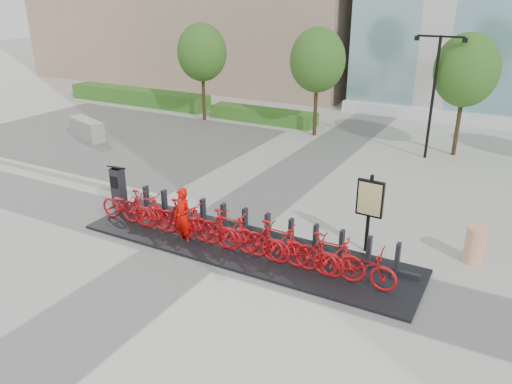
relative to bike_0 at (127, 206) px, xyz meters
The scene contains 27 objects.
ground 2.67m from the bike_0, ahead, with size 120.00×120.00×0.00m, color beige.
gravel_patch 10.24m from the bike_0, 136.39° to the left, with size 14.00×14.00×0.00m, color #504D4A.
curb 7.67m from the bike_0, 165.24° to the left, with size 14.00×0.25×0.15m, color #A4A49B.
hedge_a 17.71m from the bike_0, 130.07° to the left, with size 10.00×1.40×0.90m, color #2D5820.
hedge_b 13.47m from the bike_0, 100.27° to the left, with size 6.00×1.20×0.70m, color #2D5820.
tree_0 13.54m from the bike_0, 114.14° to the left, with size 2.60×2.60×5.10m.
tree_1 12.47m from the bike_0, 84.78° to the left, with size 2.60×2.60×5.10m.
tree_2 14.56m from the bike_0, 57.76° to the left, with size 2.60×2.60×5.10m.
streetlamp 13.12m from the bike_0, 59.15° to the left, with size 2.00×0.20×5.00m.
dock_pad 3.95m from the bike_0, ahead, with size 9.60×2.40×0.08m, color black.
dock_rail_posts 4.05m from the bike_0, 11.77° to the left, with size 8.02×0.50×0.85m, color black, non-canonical shape.
bike_0 is the anchor object (origin of this frame).
bike_1 0.72m from the bike_0, ahead, with size 0.53×1.86×1.12m, color #AB0B10.
bike_2 1.44m from the bike_0, ahead, with size 0.67×1.92×1.01m, color #AB0B10.
bike_3 2.16m from the bike_0, ahead, with size 0.53×1.86×1.12m, color #AB0B10.
bike_4 2.88m from the bike_0, ahead, with size 0.67×1.92×1.01m, color #AB0B10.
bike_5 3.60m from the bike_0, ahead, with size 0.53×1.86×1.12m, color #AB0B10.
bike_6 4.32m from the bike_0, ahead, with size 0.67×1.92×1.01m, color #AB0B10.
bike_7 5.04m from the bike_0, ahead, with size 0.53×1.86×1.12m, color #AB0B10.
bike_8 5.76m from the bike_0, ahead, with size 0.67×1.92×1.01m, color #AB0B10.
bike_9 6.48m from the bike_0, ahead, with size 0.53×1.86×1.12m, color #AB0B10.
bike_10 7.20m from the bike_0, ahead, with size 0.67×1.92×1.01m, color #AB0B10.
kiosk 1.17m from the bike_0, 144.06° to the left, with size 0.47×0.40×1.47m.
worker_red 2.25m from the bike_0, ahead, with size 0.60×0.39×1.64m, color red.
construction_barrel 9.85m from the bike_0, 15.28° to the left, with size 0.52×0.52×1.00m, color orange.
jersey_barrier 10.29m from the bike_0, 142.71° to the left, with size 2.43×0.66×0.94m, color #949494.
map_sign 7.16m from the bike_0, 14.94° to the left, with size 0.73×0.16×2.21m.
Camera 1 is at (7.44, -10.22, 6.62)m, focal length 35.00 mm.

